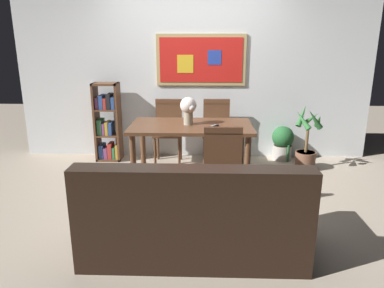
% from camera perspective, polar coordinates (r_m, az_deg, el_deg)
% --- Properties ---
extents(ground_plane, '(12.00, 12.00, 0.00)m').
position_cam_1_polar(ground_plane, '(4.28, -0.30, -7.72)').
color(ground_plane, tan).
extents(wall_back_with_painting, '(5.20, 0.14, 2.60)m').
position_cam_1_polar(wall_back_with_painting, '(5.44, 0.32, 11.58)').
color(wall_back_with_painting, silver).
rests_on(wall_back_with_painting, ground_plane).
extents(dining_table, '(1.49, 0.85, 0.73)m').
position_cam_1_polar(dining_table, '(4.45, -0.15, 1.84)').
color(dining_table, brown).
rests_on(dining_table, ground_plane).
extents(dining_chair_near_right, '(0.40, 0.41, 0.91)m').
position_cam_1_polar(dining_chair_near_right, '(3.75, 4.76, -2.53)').
color(dining_chair_near_right, brown).
rests_on(dining_chair_near_right, ground_plane).
extents(dining_chair_far_right, '(0.40, 0.41, 0.91)m').
position_cam_1_polar(dining_chair_far_right, '(5.23, 3.87, 2.85)').
color(dining_chair_far_right, brown).
rests_on(dining_chair_far_right, ground_plane).
extents(dining_chair_far_left, '(0.40, 0.41, 0.91)m').
position_cam_1_polar(dining_chair_far_left, '(5.23, -3.74, 2.86)').
color(dining_chair_far_left, brown).
rests_on(dining_chair_far_left, ground_plane).
extents(leather_couch, '(1.80, 0.84, 0.84)m').
position_cam_1_polar(leather_couch, '(3.05, 0.22, -11.54)').
color(leather_couch, black).
rests_on(leather_couch, ground_plane).
extents(bookshelf, '(0.36, 0.28, 1.14)m').
position_cam_1_polar(bookshelf, '(5.46, -13.13, 2.90)').
color(bookshelf, brown).
rests_on(bookshelf, ground_plane).
extents(potted_ivy, '(0.32, 0.32, 0.51)m').
position_cam_1_polar(potted_ivy, '(5.54, 14.10, 0.25)').
color(potted_ivy, '#B2ADA3').
rests_on(potted_ivy, ground_plane).
extents(potted_palm, '(0.40, 0.40, 0.90)m').
position_cam_1_polar(potted_palm, '(5.18, 17.58, -0.52)').
color(potted_palm, brown).
rests_on(potted_palm, ground_plane).
extents(flower_vase, '(0.20, 0.20, 0.34)m').
position_cam_1_polar(flower_vase, '(4.40, -0.57, 5.69)').
color(flower_vase, tan).
rests_on(flower_vase, dining_table).
extents(tv_remote, '(0.13, 0.15, 0.02)m').
position_cam_1_polar(tv_remote, '(4.31, 3.42, 2.81)').
color(tv_remote, black).
rests_on(tv_remote, dining_table).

